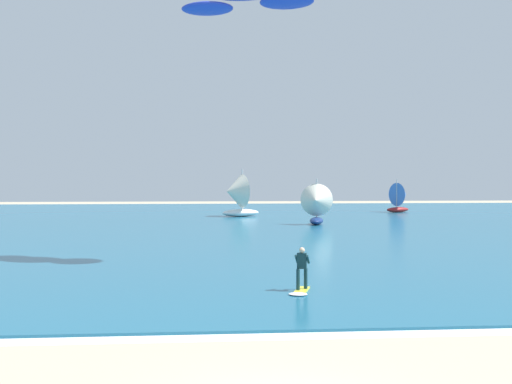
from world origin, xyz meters
TOP-DOWN VIEW (x-y plane):
  - ocean at (0.00, 51.23)m, footprint 160.00×90.00m
  - shoreline_foam at (0.63, 6.66)m, footprint 99.01×2.41m
  - kitesurfer at (2.24, 12.14)m, footprint 1.13×2.03m
  - kite at (0.75, 21.22)m, footprint 7.50×4.77m
  - sailboat_far_left at (8.96, 46.06)m, footprint 3.34×3.83m
  - sailboat_leading at (2.06, 59.06)m, footprint 4.79×4.29m
  - sailboat_trailing at (23.80, 66.99)m, footprint 3.80×3.39m

SIDE VIEW (x-z plane):
  - shoreline_foam at x=0.63m, z-range 0.00..0.01m
  - ocean at x=0.00m, z-range 0.00..0.10m
  - kitesurfer at x=2.24m, z-range -0.13..1.54m
  - sailboat_trailing at x=23.80m, z-range -0.08..4.18m
  - sailboat_far_left at x=8.96m, z-range -0.08..4.24m
  - sailboat_leading at x=2.06m, z-range -0.13..5.27m
  - kite at x=0.75m, z-range 13.15..14.24m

